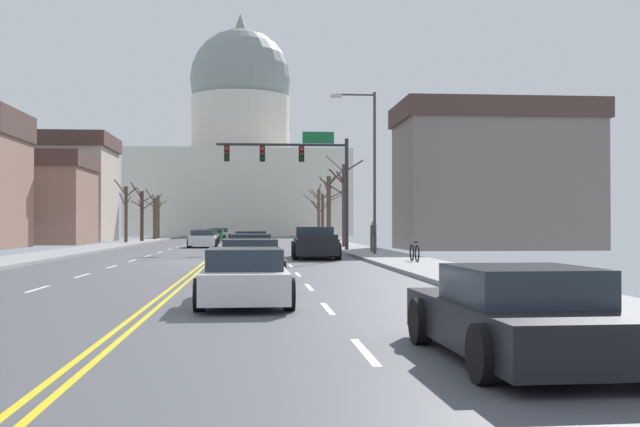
% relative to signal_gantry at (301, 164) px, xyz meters
% --- Properties ---
extents(ground, '(20.00, 180.00, 0.20)m').
position_rel_signal_gantry_xyz_m(ground, '(-4.82, -12.14, -5.23)').
color(ground, '#4D4D52').
extents(signal_gantry, '(7.91, 0.41, 7.08)m').
position_rel_signal_gantry_xyz_m(signal_gantry, '(0.00, 0.00, 0.00)').
color(signal_gantry, '#28282D').
rests_on(signal_gantry, ground).
extents(street_lamp_right, '(2.33, 0.24, 8.30)m').
position_rel_signal_gantry_xyz_m(street_lamp_right, '(3.09, -7.04, -0.22)').
color(street_lamp_right, '#333338').
rests_on(street_lamp_right, ground).
extents(capitol_building, '(30.61, 22.75, 32.75)m').
position_rel_signal_gantry_xyz_m(capitol_building, '(-4.82, 68.21, 6.20)').
color(capitol_building, beige).
rests_on(capitol_building, ground).
extents(sedan_near_00, '(2.18, 4.41, 1.28)m').
position_rel_signal_gantry_xyz_m(sedan_near_00, '(-2.94, -3.09, -4.65)').
color(sedan_near_00, black).
rests_on(sedan_near_00, ground).
extents(pickup_truck_near_01, '(2.38, 5.78, 1.53)m').
position_rel_signal_gantry_xyz_m(pickup_truck_near_01, '(0.19, -8.56, -4.55)').
color(pickup_truck_near_01, black).
rests_on(pickup_truck_near_01, ground).
extents(sedan_near_02, '(1.98, 4.28, 1.28)m').
position_rel_signal_gantry_xyz_m(sedan_near_02, '(-2.91, -15.89, -4.65)').
color(sedan_near_02, black).
rests_on(sedan_near_02, ground).
extents(sedan_near_03, '(2.08, 4.61, 1.22)m').
position_rel_signal_gantry_xyz_m(sedan_near_03, '(-2.91, -23.04, -4.67)').
color(sedan_near_03, '#6B6056').
rests_on(sedan_near_03, ground).
extents(sedan_near_04, '(1.97, 4.45, 1.17)m').
position_rel_signal_gantry_xyz_m(sedan_near_04, '(-2.96, -30.08, -4.69)').
color(sedan_near_04, silver).
rests_on(sedan_near_04, ground).
extents(sedan_near_05, '(2.09, 4.46, 1.16)m').
position_rel_signal_gantry_xyz_m(sedan_near_05, '(0.47, -37.05, -4.71)').
color(sedan_near_05, black).
rests_on(sedan_near_05, ground).
extents(sedan_oncoming_00, '(2.13, 4.25, 1.23)m').
position_rel_signal_gantry_xyz_m(sedan_oncoming_00, '(-6.44, 9.71, -4.66)').
color(sedan_oncoming_00, silver).
rests_on(sedan_oncoming_00, ground).
extents(sedan_oncoming_01, '(2.13, 4.44, 1.20)m').
position_rel_signal_gantry_xyz_m(sedan_oncoming_01, '(-6.75, 19.74, -4.68)').
color(sedan_oncoming_01, '#6B6056').
rests_on(sedan_oncoming_01, ground).
extents(sedan_oncoming_02, '(1.99, 4.31, 1.20)m').
position_rel_signal_gantry_xyz_m(sedan_oncoming_02, '(-6.62, 30.97, -4.69)').
color(sedan_oncoming_02, '#1E7247').
rests_on(sedan_oncoming_02, ground).
extents(sedan_oncoming_03, '(2.19, 4.27, 1.22)m').
position_rel_signal_gantry_xyz_m(sedan_oncoming_03, '(-6.51, 39.18, -4.67)').
color(sedan_oncoming_03, '#9EA3A8').
rests_on(sedan_oncoming_03, ground).
extents(flank_building_00, '(8.82, 9.02, 7.54)m').
position_rel_signal_gantry_xyz_m(flank_building_00, '(-20.84, 19.65, -1.44)').
color(flank_building_00, '#8C6656').
rests_on(flank_building_00, ground).
extents(flank_building_02, '(14.34, 9.81, 10.22)m').
position_rel_signal_gantry_xyz_m(flank_building_02, '(-23.52, 30.06, -0.09)').
color(flank_building_02, '#B2A38E').
rests_on(flank_building_02, ground).
extents(flank_building_03, '(13.04, 7.55, 9.66)m').
position_rel_signal_gantry_xyz_m(flank_building_03, '(13.19, 4.04, -0.37)').
color(flank_building_03, slate).
rests_on(flank_building_03, ground).
extents(bare_tree_00, '(2.97, 1.45, 6.24)m').
position_rel_signal_gantry_xyz_m(bare_tree_00, '(3.31, 5.88, -2.13)').
color(bare_tree_00, '#4C3D2D').
rests_on(bare_tree_00, ground).
extents(bare_tree_01, '(1.59, 1.95, 4.76)m').
position_rel_signal_gantry_xyz_m(bare_tree_01, '(-13.15, 38.51, -2.72)').
color(bare_tree_01, brown).
rests_on(bare_tree_01, ground).
extents(bare_tree_02, '(2.54, 1.34, 5.20)m').
position_rel_signal_gantry_xyz_m(bare_tree_02, '(3.11, 24.54, -2.49)').
color(bare_tree_02, brown).
rests_on(bare_tree_02, ground).
extents(bare_tree_03, '(2.43, 2.19, 5.27)m').
position_rel_signal_gantry_xyz_m(bare_tree_03, '(-12.89, 24.79, -2.63)').
color(bare_tree_03, '#423328').
rests_on(bare_tree_03, ground).
extents(bare_tree_04, '(2.16, 1.41, 5.97)m').
position_rel_signal_gantry_xyz_m(bare_tree_04, '(3.39, 17.32, -2.18)').
color(bare_tree_04, '#4C3D2D').
rests_on(bare_tree_04, ground).
extents(bare_tree_05, '(1.75, 2.38, 5.25)m').
position_rel_signal_gantry_xyz_m(bare_tree_05, '(-13.54, 20.02, -2.51)').
color(bare_tree_05, '#4C3D2D').
rests_on(bare_tree_05, ground).
extents(bare_tree_06, '(2.28, 1.81, 5.32)m').
position_rel_signal_gantry_xyz_m(bare_tree_06, '(4.15, 32.08, -2.63)').
color(bare_tree_06, '#423328').
rests_on(bare_tree_06, ground).
extents(bare_tree_07, '(2.10, 1.16, 5.07)m').
position_rel_signal_gantry_xyz_m(bare_tree_07, '(-12.82, 33.17, -2.90)').
color(bare_tree_07, '#4C3D2D').
rests_on(bare_tree_07, ground).
extents(pedestrian_00, '(0.35, 0.34, 1.71)m').
position_rel_signal_gantry_xyz_m(pedestrian_00, '(3.77, -4.09, -4.16)').
color(pedestrian_00, '#4C4238').
rests_on(pedestrian_00, ground).
extents(bicycle_parked, '(0.12, 1.77, 0.85)m').
position_rel_signal_gantry_xyz_m(bicycle_parked, '(3.82, -14.83, -4.76)').
color(bicycle_parked, black).
rests_on(bicycle_parked, ground).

